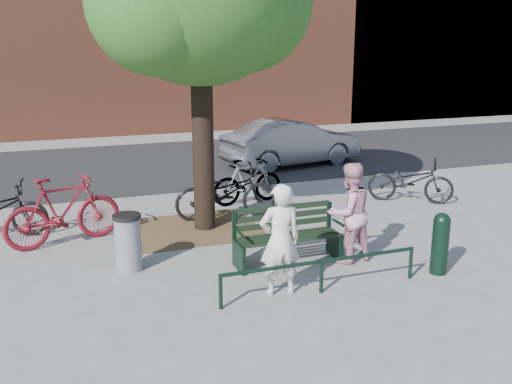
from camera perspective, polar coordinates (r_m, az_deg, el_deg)
name	(u,v)px	position (r m, az deg, el deg)	size (l,w,h in m)	color
ground	(288,263)	(9.36, 3.22, -7.11)	(90.00, 90.00, 0.00)	gray
dirt_pit	(195,229)	(11.02, -6.12, -3.68)	(2.40, 2.00, 0.02)	brown
road	(176,162)	(17.18, -8.04, 2.97)	(40.00, 7.00, 0.01)	black
park_bench	(287,234)	(9.26, 3.07, -4.19)	(1.74, 0.54, 0.97)	black
guard_railing	(322,266)	(8.21, 6.59, -7.40)	(3.06, 0.06, 0.51)	black
person_left	(280,240)	(7.99, 2.42, -4.80)	(0.59, 0.39, 1.62)	silver
person_right	(349,213)	(9.29, 9.29, -2.08)	(0.80, 0.62, 1.65)	#C48798
bollard	(440,241)	(9.23, 17.96, -4.71)	(0.26, 0.26, 0.98)	black
litter_bin	(128,242)	(9.14, -12.67, -4.92)	(0.45, 0.45, 0.91)	gray
bicycle_b	(63,211)	(10.56, -18.73, -1.77)	(0.58, 2.06, 1.24)	#5D0D16
bicycle_c	(226,192)	(11.49, -3.00, -0.05)	(0.73, 2.08, 1.09)	black
bicycle_d	(248,181)	(12.58, -0.83, 1.09)	(0.48, 1.69, 1.01)	gray
bicycle_e	(411,181)	(13.15, 15.20, 1.09)	(0.65, 1.86, 0.98)	black
parked_car	(292,143)	(16.51, 3.61, 4.94)	(1.41, 4.06, 1.34)	slate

